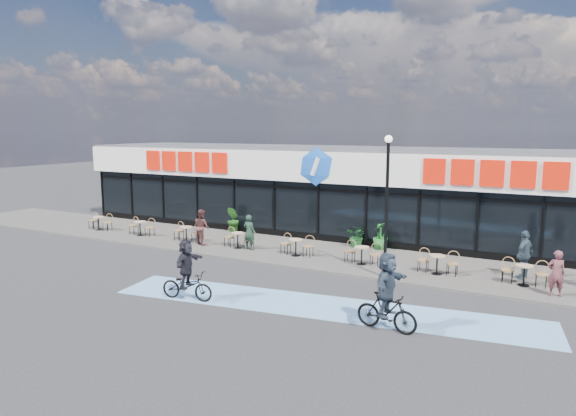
{
  "coord_description": "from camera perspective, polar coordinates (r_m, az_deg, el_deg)",
  "views": [
    {
      "loc": [
        10.5,
        -15.84,
        5.65
      ],
      "look_at": [
        0.17,
        3.5,
        2.22
      ],
      "focal_mm": 32.0,
      "sensor_mm": 36.0,
      "label": 1
    }
  ],
  "objects": [
    {
      "name": "bistro_set_7",
      "position": [
        20.25,
        24.78,
        -6.51
      ],
      "size": [
        1.54,
        0.62,
        0.9
      ],
      "color": "tan",
      "rests_on": "sidewalk"
    },
    {
      "name": "bike_lane",
      "position": [
        16.72,
        3.56,
        -10.84
      ],
      "size": [
        14.17,
        4.13,
        0.01
      ],
      "primitive_type": "cube",
      "rotation": [
        0.0,
        0.0,
        0.14
      ],
      "color": "#6C9DCC",
      "rests_on": "ground"
    },
    {
      "name": "patron_left",
      "position": [
        23.59,
        -4.34,
        -2.69
      ],
      "size": [
        0.62,
        0.43,
        1.64
      ],
      "primitive_type": "imported",
      "rotation": [
        0.0,
        0.0,
        3.08
      ],
      "color": "#1C3326",
      "rests_on": "sidewalk"
    },
    {
      "name": "bistro_set_1",
      "position": [
        27.85,
        -15.98,
        -1.99
      ],
      "size": [
        1.54,
        0.62,
        0.9
      ],
      "color": "tan",
      "rests_on": "sidewalk"
    },
    {
      "name": "pedestrian_a",
      "position": [
        20.97,
        24.8,
        -4.72
      ],
      "size": [
        0.83,
        1.15,
        1.82
      ],
      "primitive_type": "imported",
      "rotation": [
        0.0,
        0.0,
        -1.98
      ],
      "color": "#303F4B",
      "rests_on": "sidewalk"
    },
    {
      "name": "building",
      "position": [
        28.02,
        5.89,
        2.06
      ],
      "size": [
        30.6,
        6.57,
        4.75
      ],
      "color": "black",
      "rests_on": "ground"
    },
    {
      "name": "cyclist_c",
      "position": [
        17.36,
        -11.18,
        -7.26
      ],
      "size": [
        1.92,
        1.55,
        2.06
      ],
      "color": "black",
      "rests_on": "ground"
    },
    {
      "name": "bistro_set_2",
      "position": [
        25.85,
        -11.11,
        -2.63
      ],
      "size": [
        1.54,
        0.62,
        0.9
      ],
      "color": "tan",
      "rests_on": "sidewalk"
    },
    {
      "name": "ground",
      "position": [
        19.82,
        -5.27,
        -7.7
      ],
      "size": [
        120.0,
        120.0,
        0.0
      ],
      "primitive_type": "plane",
      "color": "#28282B",
      "rests_on": "ground"
    },
    {
      "name": "bistro_set_3",
      "position": [
        24.08,
        -5.48,
        -3.36
      ],
      "size": [
        1.54,
        0.62,
        0.9
      ],
      "color": "tan",
      "rests_on": "sidewalk"
    },
    {
      "name": "potted_plant_right",
      "position": [
        24.31,
        7.7,
        -3.12
      ],
      "size": [
        1.08,
        0.98,
        1.04
      ],
      "primitive_type": "imported",
      "rotation": [
        0.0,
        0.0,
        6.09
      ],
      "color": "#14491B",
      "rests_on": "sidewalk"
    },
    {
      "name": "potted_plant_mid",
      "position": [
        24.07,
        10.24,
        -3.02
      ],
      "size": [
        0.74,
        0.74,
        1.28
      ],
      "primitive_type": "imported",
      "rotation": [
        0.0,
        0.0,
        4.67
      ],
      "color": "#1A5C20",
      "rests_on": "sidewalk"
    },
    {
      "name": "bistro_set_0",
      "position": [
        30.02,
        -20.16,
        -1.42
      ],
      "size": [
        1.54,
        0.62,
        0.9
      ],
      "color": "tan",
      "rests_on": "sidewalk"
    },
    {
      "name": "bistro_set_5",
      "position": [
        21.4,
        8.27,
        -4.97
      ],
      "size": [
        1.54,
        0.62,
        0.9
      ],
      "color": "tan",
      "rests_on": "sidewalk"
    },
    {
      "name": "bistro_set_4",
      "position": [
        22.57,
        0.98,
        -4.14
      ],
      "size": [
        1.54,
        0.62,
        0.9
      ],
      "color": "tan",
      "rests_on": "sidewalk"
    },
    {
      "name": "pedestrian_c",
      "position": [
        19.3,
        27.64,
        -6.44
      ],
      "size": [
        0.66,
        0.54,
        1.57
      ],
      "primitive_type": "imported",
      "rotation": [
        0.0,
        0.0,
        3.46
      ],
      "color": "brown",
      "rests_on": "sidewalk"
    },
    {
      "name": "potted_plant_left",
      "position": [
        27.63,
        -6.08,
        -1.29
      ],
      "size": [
        0.97,
        0.96,
        1.37
      ],
      "primitive_type": "imported",
      "rotation": [
        0.0,
        0.0,
        5.55
      ],
      "color": "#1E5117",
      "rests_on": "sidewalk"
    },
    {
      "name": "cyclist_a",
      "position": [
        14.75,
        10.95,
        -9.45
      ],
      "size": [
        1.85,
        1.73,
        2.26
      ],
      "color": "black",
      "rests_on": "ground"
    },
    {
      "name": "bistro_set_6",
      "position": [
        20.61,
        16.28,
        -5.77
      ],
      "size": [
        1.54,
        0.62,
        0.9
      ],
      "color": "tan",
      "rests_on": "sidewalk"
    },
    {
      "name": "sidewalk",
      "position": [
        23.56,
        0.77,
        -4.85
      ],
      "size": [
        44.0,
        5.0,
        0.1
      ],
      "primitive_type": "cube",
      "color": "#57514D",
      "rests_on": "ground"
    },
    {
      "name": "lamp_post",
      "position": [
        19.13,
        10.94,
        1.49
      ],
      "size": [
        0.28,
        0.28,
        5.29
      ],
      "color": "black",
      "rests_on": "sidewalk"
    },
    {
      "name": "patron_right",
      "position": [
        24.94,
        -9.56,
        -2.08
      ],
      "size": [
        1.02,
        0.92,
        1.71
      ],
      "primitive_type": "imported",
      "rotation": [
        0.0,
        0.0,
        2.74
      ],
      "color": "#542D2B",
      "rests_on": "sidewalk"
    }
  ]
}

